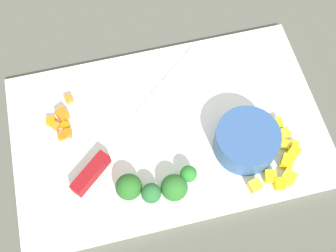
% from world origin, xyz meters
% --- Properties ---
extents(ground_plane, '(4.00, 4.00, 0.00)m').
position_xyz_m(ground_plane, '(0.00, 0.00, 0.00)').
color(ground_plane, '#525549').
extents(cutting_board, '(0.52, 0.32, 0.01)m').
position_xyz_m(cutting_board, '(0.00, 0.00, 0.01)').
color(cutting_board, white).
rests_on(cutting_board, ground_plane).
extents(prep_bowl, '(0.10, 0.10, 0.05)m').
position_xyz_m(prep_bowl, '(0.11, -0.06, 0.04)').
color(prep_bowl, '#305489').
rests_on(prep_bowl, cutting_board).
extents(chef_knife, '(0.27, 0.23, 0.02)m').
position_xyz_m(chef_knife, '(-0.09, -0.02, 0.02)').
color(chef_knife, silver).
rests_on(chef_knife, cutting_board).
extents(carrot_dice_0, '(0.01, 0.01, 0.01)m').
position_xyz_m(carrot_dice_0, '(-0.16, 0.03, 0.02)').
color(carrot_dice_0, orange).
rests_on(carrot_dice_0, cutting_board).
extents(carrot_dice_1, '(0.02, 0.02, 0.02)m').
position_xyz_m(carrot_dice_1, '(-0.17, 0.06, 0.02)').
color(carrot_dice_1, orange).
rests_on(carrot_dice_1, cutting_board).
extents(carrot_dice_2, '(0.02, 0.02, 0.01)m').
position_xyz_m(carrot_dice_2, '(-0.18, 0.05, 0.02)').
color(carrot_dice_2, orange).
rests_on(carrot_dice_2, cutting_board).
extents(carrot_dice_3, '(0.02, 0.02, 0.01)m').
position_xyz_m(carrot_dice_3, '(-0.15, 0.09, 0.02)').
color(carrot_dice_3, orange).
rests_on(carrot_dice_3, cutting_board).
extents(carrot_dice_4, '(0.02, 0.02, 0.01)m').
position_xyz_m(carrot_dice_4, '(-0.17, 0.04, 0.02)').
color(carrot_dice_4, orange).
rests_on(carrot_dice_4, cutting_board).
extents(carrot_dice_5, '(0.02, 0.01, 0.01)m').
position_xyz_m(carrot_dice_5, '(-0.19, 0.06, 0.02)').
color(carrot_dice_5, orange).
rests_on(carrot_dice_5, cutting_board).
extents(carrot_dice_6, '(0.01, 0.01, 0.01)m').
position_xyz_m(carrot_dice_6, '(-0.17, 0.02, 0.02)').
color(carrot_dice_6, orange).
rests_on(carrot_dice_6, cutting_board).
extents(pepper_dice_0, '(0.03, 0.03, 0.02)m').
position_xyz_m(pepper_dice_0, '(0.16, -0.13, 0.02)').
color(pepper_dice_0, yellow).
rests_on(pepper_dice_0, cutting_board).
extents(pepper_dice_1, '(0.03, 0.03, 0.02)m').
position_xyz_m(pepper_dice_1, '(0.17, -0.11, 0.02)').
color(pepper_dice_1, yellow).
rests_on(pepper_dice_1, cutting_board).
extents(pepper_dice_2, '(0.02, 0.02, 0.02)m').
position_xyz_m(pepper_dice_2, '(0.11, -0.13, 0.02)').
color(pepper_dice_2, yellow).
rests_on(pepper_dice_2, cutting_board).
extents(pepper_dice_3, '(0.02, 0.02, 0.01)m').
position_xyz_m(pepper_dice_3, '(0.19, -0.08, 0.02)').
color(pepper_dice_3, yellow).
rests_on(pepper_dice_3, cutting_board).
extents(pepper_dice_4, '(0.02, 0.02, 0.01)m').
position_xyz_m(pepper_dice_4, '(0.18, -0.08, 0.02)').
color(pepper_dice_4, yellow).
rests_on(pepper_dice_4, cutting_board).
extents(pepper_dice_5, '(0.02, 0.02, 0.01)m').
position_xyz_m(pepper_dice_5, '(0.18, -0.06, 0.02)').
color(pepper_dice_5, yellow).
rests_on(pepper_dice_5, cutting_board).
extents(pepper_dice_6, '(0.02, 0.02, 0.02)m').
position_xyz_m(pepper_dice_6, '(0.18, -0.04, 0.02)').
color(pepper_dice_6, yellow).
rests_on(pepper_dice_6, cutting_board).
extents(pepper_dice_7, '(0.02, 0.02, 0.02)m').
position_xyz_m(pepper_dice_7, '(0.15, -0.14, 0.02)').
color(pepper_dice_7, yellow).
rests_on(pepper_dice_7, cutting_board).
extents(pepper_dice_8, '(0.03, 0.02, 0.02)m').
position_xyz_m(pepper_dice_8, '(0.19, -0.09, 0.02)').
color(pepper_dice_8, yellow).
rests_on(pepper_dice_8, cutting_board).
extents(pepper_dice_9, '(0.02, 0.02, 0.01)m').
position_xyz_m(pepper_dice_9, '(0.14, -0.12, 0.02)').
color(pepper_dice_9, yellow).
rests_on(pepper_dice_9, cutting_board).
extents(broccoli_floret_0, '(0.04, 0.04, 0.04)m').
position_xyz_m(broccoli_floret_0, '(-0.02, -0.11, 0.03)').
color(broccoli_floret_0, '#8DAC69').
rests_on(broccoli_floret_0, cutting_board).
extents(broccoli_floret_1, '(0.04, 0.04, 0.04)m').
position_xyz_m(broccoli_floret_1, '(-0.08, -0.09, 0.03)').
color(broccoli_floret_1, '#81B66C').
rests_on(broccoli_floret_1, cutting_board).
extents(broccoli_floret_2, '(0.03, 0.03, 0.04)m').
position_xyz_m(broccoli_floret_2, '(-0.05, -0.11, 0.04)').
color(broccoli_floret_2, '#96C36C').
rests_on(broccoli_floret_2, cutting_board).
extents(broccoli_floret_3, '(0.03, 0.03, 0.04)m').
position_xyz_m(broccoli_floret_3, '(0.01, -0.09, 0.03)').
color(broccoli_floret_3, '#95AD6A').
rests_on(broccoli_floret_3, cutting_board).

